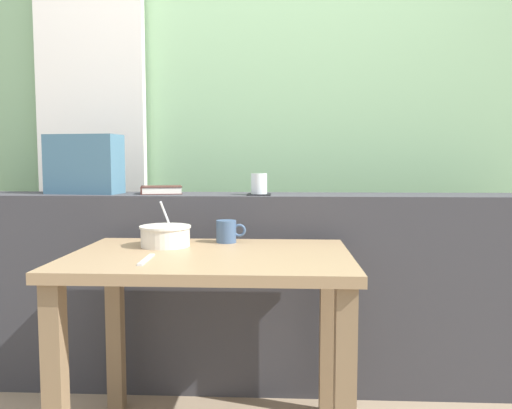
# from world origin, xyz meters

# --- Properties ---
(outdoor_backdrop) EXTENTS (4.80, 0.08, 2.80)m
(outdoor_backdrop) POSITION_xyz_m (0.00, 1.07, 1.40)
(outdoor_backdrop) COLOR #8EBC89
(outdoor_backdrop) RESTS_ON ground
(curtain_left_panel) EXTENTS (0.56, 0.06, 2.50)m
(curtain_left_panel) POSITION_xyz_m (-0.80, 0.97, 1.25)
(curtain_left_panel) COLOR silver
(curtain_left_panel) RESTS_ON ground
(dark_console_ledge) EXTENTS (2.80, 0.29, 0.85)m
(dark_console_ledge) POSITION_xyz_m (0.00, 0.55, 0.43)
(dark_console_ledge) COLOR #38383D
(dark_console_ledge) RESTS_ON ground
(breakfast_table) EXTENTS (0.94, 0.65, 0.69)m
(breakfast_table) POSITION_xyz_m (-0.05, 0.01, 0.57)
(breakfast_table) COLOR #826849
(breakfast_table) RESTS_ON ground
(coaster_square) EXTENTS (0.10, 0.10, 0.00)m
(coaster_square) POSITION_xyz_m (0.09, 0.50, 0.86)
(coaster_square) COLOR black
(coaster_square) RESTS_ON dark_console_ledge
(juice_glass) EXTENTS (0.07, 0.07, 0.09)m
(juice_glass) POSITION_xyz_m (0.09, 0.50, 0.90)
(juice_glass) COLOR white
(juice_glass) RESTS_ON coaster_square
(closed_book) EXTENTS (0.21, 0.19, 0.03)m
(closed_book) POSITION_xyz_m (-0.35, 0.57, 0.87)
(closed_book) COLOR #47231E
(closed_book) RESTS_ON dark_console_ledge
(throw_pillow) EXTENTS (0.34, 0.18, 0.26)m
(throw_pillow) POSITION_xyz_m (-0.68, 0.55, 0.98)
(throw_pillow) COLOR #426B84
(throw_pillow) RESTS_ON dark_console_ledge
(soup_bowl) EXTENTS (0.19, 0.19, 0.17)m
(soup_bowl) POSITION_xyz_m (-0.23, 0.15, 0.73)
(soup_bowl) COLOR silver
(soup_bowl) RESTS_ON breakfast_table
(fork_utensil) EXTENTS (0.02, 0.17, 0.01)m
(fork_utensil) POSITION_xyz_m (-0.23, -0.12, 0.69)
(fork_utensil) COLOR silver
(fork_utensil) RESTS_ON breakfast_table
(ceramic_mug) EXTENTS (0.11, 0.08, 0.08)m
(ceramic_mug) POSITION_xyz_m (-0.02, 0.25, 0.73)
(ceramic_mug) COLOR #3D567A
(ceramic_mug) RESTS_ON breakfast_table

